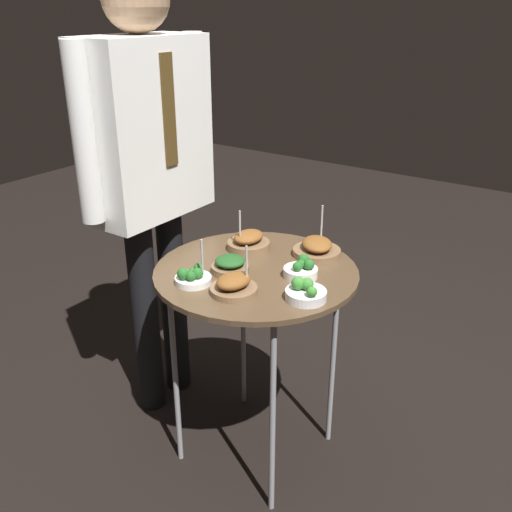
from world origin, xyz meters
The scene contains 10 objects.
ground_plane centered at (0.00, 0.00, 0.00)m, with size 8.00×8.00×0.00m, color black.
serving_cart centered at (0.00, 0.00, 0.72)m, with size 0.69×0.69×0.77m.
bowl_broccoli_center centered at (-0.09, -0.24, 0.80)m, with size 0.13×0.13×0.07m.
bowl_broccoli_front_right centered at (0.04, -0.15, 0.80)m, with size 0.11×0.11×0.07m.
bowl_roast_back_left centered at (-0.18, -0.04, 0.80)m, with size 0.15×0.15×0.16m.
bowl_roast_front_center centered at (0.22, -0.11, 0.80)m, with size 0.17×0.17×0.17m.
bowl_roast_mid_left centered at (0.12, 0.12, 0.80)m, with size 0.15×0.15×0.16m.
bowl_spinach_far_rim centered at (-0.07, 0.06, 0.80)m, with size 0.12×0.12×0.06m.
bowl_broccoli_back_right centered at (-0.20, 0.11, 0.80)m, with size 0.12×0.12×0.15m.
waiter_figure centered at (0.05, 0.52, 1.09)m, with size 0.64×0.24×1.73m.
Camera 1 is at (-1.42, -0.98, 1.60)m, focal length 40.00 mm.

